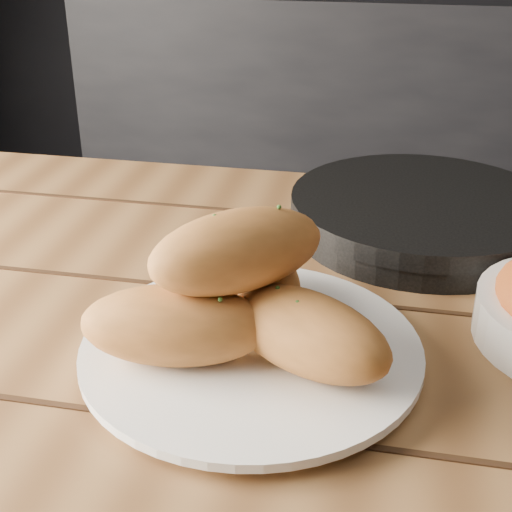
# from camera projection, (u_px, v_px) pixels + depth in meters

# --- Properties ---
(table) EXTENTS (1.37, 0.90, 0.75)m
(table) POSITION_uv_depth(u_px,v_px,m) (320.00, 453.00, 0.65)
(table) COLOR brown
(table) RESTS_ON ground
(plate) EXTENTS (0.29, 0.29, 0.02)m
(plate) POSITION_uv_depth(u_px,v_px,m) (251.00, 352.00, 0.60)
(plate) COLOR white
(plate) RESTS_ON table
(bread_rolls) EXTENTS (0.26, 0.22, 0.12)m
(bread_rolls) POSITION_uv_depth(u_px,v_px,m) (244.00, 297.00, 0.57)
(bread_rolls) COLOR #AE6830
(bread_rolls) RESTS_ON plate
(skillet) EXTENTS (0.43, 0.30, 0.05)m
(skillet) POSITION_uv_depth(u_px,v_px,m) (424.00, 214.00, 0.82)
(skillet) COLOR black
(skillet) RESTS_ON table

